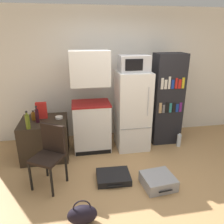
{
  "coord_description": "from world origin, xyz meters",
  "views": [
    {
      "loc": [
        -0.91,
        -2.53,
        2.17
      ],
      "look_at": [
        -0.32,
        0.85,
        0.92
      ],
      "focal_mm": 35.0,
      "sensor_mm": 36.0,
      "label": 1
    }
  ],
  "objects_px": {
    "side_table": "(45,138)",
    "water_bottle_front": "(179,140)",
    "bookshelf": "(167,100)",
    "bottle_olive_oil": "(28,121)",
    "bottle_amber_beer": "(33,116)",
    "suitcase_large_flat": "(158,181)",
    "cereal_box": "(41,110)",
    "suitcase_small_flat": "(113,177)",
    "kitchen_hutch": "(91,107)",
    "handbag": "(82,214)",
    "chair": "(50,150)",
    "microwave": "(134,63)",
    "refrigerator": "(132,111)",
    "bottle_wine_dark": "(37,116)",
    "bowl": "(59,117)"
  },
  "relations": [
    {
      "from": "bookshelf",
      "to": "cereal_box",
      "type": "height_order",
      "value": "bookshelf"
    },
    {
      "from": "microwave",
      "to": "handbag",
      "type": "distance_m",
      "value": 2.57
    },
    {
      "from": "handbag",
      "to": "bottle_olive_oil",
      "type": "bearing_deg",
      "value": 119.76
    },
    {
      "from": "microwave",
      "to": "suitcase_small_flat",
      "type": "distance_m",
      "value": 1.98
    },
    {
      "from": "kitchen_hutch",
      "to": "bowl",
      "type": "relative_size",
      "value": 13.91
    },
    {
      "from": "bottle_amber_beer",
      "to": "suitcase_large_flat",
      "type": "distance_m",
      "value": 2.38
    },
    {
      "from": "side_table",
      "to": "kitchen_hutch",
      "type": "xyz_separation_m",
      "value": [
        0.87,
        0.12,
        0.52
      ]
    },
    {
      "from": "side_table",
      "to": "microwave",
      "type": "bearing_deg",
      "value": 2.61
    },
    {
      "from": "side_table",
      "to": "water_bottle_front",
      "type": "distance_m",
      "value": 2.61
    },
    {
      "from": "kitchen_hutch",
      "to": "water_bottle_front",
      "type": "relative_size",
      "value": 5.83
    },
    {
      "from": "side_table",
      "to": "bottle_olive_oil",
      "type": "bearing_deg",
      "value": -120.46
    },
    {
      "from": "cereal_box",
      "to": "suitcase_large_flat",
      "type": "relative_size",
      "value": 0.6
    },
    {
      "from": "bottle_olive_oil",
      "to": "chair",
      "type": "xyz_separation_m",
      "value": [
        0.38,
        -0.51,
        -0.27
      ]
    },
    {
      "from": "bottle_amber_beer",
      "to": "cereal_box",
      "type": "xyz_separation_m",
      "value": [
        0.14,
        0.07,
        0.08
      ]
    },
    {
      "from": "microwave",
      "to": "cereal_box",
      "type": "bearing_deg",
      "value": 178.59
    },
    {
      "from": "refrigerator",
      "to": "suitcase_small_flat",
      "type": "bearing_deg",
      "value": -118.42
    },
    {
      "from": "microwave",
      "to": "chair",
      "type": "xyz_separation_m",
      "value": [
        -1.47,
        -0.92,
        -1.1
      ]
    },
    {
      "from": "bowl",
      "to": "cereal_box",
      "type": "distance_m",
      "value": 0.34
    },
    {
      "from": "bookshelf",
      "to": "cereal_box",
      "type": "bearing_deg",
      "value": -178.38
    },
    {
      "from": "bookshelf",
      "to": "bottle_olive_oil",
      "type": "bearing_deg",
      "value": -168.8
    },
    {
      "from": "cereal_box",
      "to": "suitcase_small_flat",
      "type": "height_order",
      "value": "cereal_box"
    },
    {
      "from": "chair",
      "to": "refrigerator",
      "type": "bearing_deg",
      "value": 63.07
    },
    {
      "from": "kitchen_hutch",
      "to": "water_bottle_front",
      "type": "distance_m",
      "value": 1.89
    },
    {
      "from": "bottle_wine_dark",
      "to": "chair",
      "type": "height_order",
      "value": "bottle_wine_dark"
    },
    {
      "from": "bookshelf",
      "to": "bottle_olive_oil",
      "type": "relative_size",
      "value": 5.98
    },
    {
      "from": "bottle_amber_beer",
      "to": "bottle_olive_oil",
      "type": "relative_size",
      "value": 0.58
    },
    {
      "from": "bottle_olive_oil",
      "to": "suitcase_large_flat",
      "type": "relative_size",
      "value": 0.61
    },
    {
      "from": "cereal_box",
      "to": "chair",
      "type": "xyz_separation_m",
      "value": [
        0.21,
        -0.96,
        -0.3
      ]
    },
    {
      "from": "chair",
      "to": "suitcase_small_flat",
      "type": "distance_m",
      "value": 1.05
    },
    {
      "from": "refrigerator",
      "to": "suitcase_small_flat",
      "type": "xyz_separation_m",
      "value": [
        -0.56,
        -1.03,
        -0.7
      ]
    },
    {
      "from": "bottle_amber_beer",
      "to": "handbag",
      "type": "xyz_separation_m",
      "value": [
        0.76,
        -1.74,
        -0.65
      ]
    },
    {
      "from": "kitchen_hutch",
      "to": "bookshelf",
      "type": "bearing_deg",
      "value": 2.64
    },
    {
      "from": "bookshelf",
      "to": "bottle_amber_beer",
      "type": "height_order",
      "value": "bookshelf"
    },
    {
      "from": "water_bottle_front",
      "to": "side_table",
      "type": "bearing_deg",
      "value": 177.59
    },
    {
      "from": "kitchen_hutch",
      "to": "handbag",
      "type": "relative_size",
      "value": 5.26
    },
    {
      "from": "kitchen_hutch",
      "to": "bowl",
      "type": "xyz_separation_m",
      "value": [
        -0.59,
        -0.06,
        -0.15
      ]
    },
    {
      "from": "microwave",
      "to": "bookshelf",
      "type": "distance_m",
      "value": 1.06
    },
    {
      "from": "microwave",
      "to": "side_table",
      "type": "bearing_deg",
      "value": -177.39
    },
    {
      "from": "water_bottle_front",
      "to": "suitcase_small_flat",
      "type": "bearing_deg",
      "value": -150.73
    },
    {
      "from": "bookshelf",
      "to": "handbag",
      "type": "relative_size",
      "value": 5.04
    },
    {
      "from": "kitchen_hutch",
      "to": "suitcase_large_flat",
      "type": "bearing_deg",
      "value": -56.73
    },
    {
      "from": "bookshelf",
      "to": "water_bottle_front",
      "type": "xyz_separation_m",
      "value": [
        0.2,
        -0.3,
        -0.77
      ]
    },
    {
      "from": "bottle_olive_oil",
      "to": "cereal_box",
      "type": "relative_size",
      "value": 1.01
    },
    {
      "from": "refrigerator",
      "to": "suitcase_large_flat",
      "type": "distance_m",
      "value": 1.45
    },
    {
      "from": "bottle_amber_beer",
      "to": "bottle_wine_dark",
      "type": "relative_size",
      "value": 0.58
    },
    {
      "from": "refrigerator",
      "to": "suitcase_large_flat",
      "type": "xyz_separation_m",
      "value": [
        0.08,
        -1.28,
        -0.67
      ]
    },
    {
      "from": "bottle_wine_dark",
      "to": "bowl",
      "type": "distance_m",
      "value": 0.39
    },
    {
      "from": "bowl",
      "to": "suitcase_small_flat",
      "type": "xyz_separation_m",
      "value": [
        0.83,
        -1.0,
        -0.67
      ]
    },
    {
      "from": "bottle_amber_beer",
      "to": "bowl",
      "type": "xyz_separation_m",
      "value": [
        0.44,
        0.0,
        -0.06
      ]
    },
    {
      "from": "side_table",
      "to": "bookshelf",
      "type": "relative_size",
      "value": 0.45
    }
  ]
}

